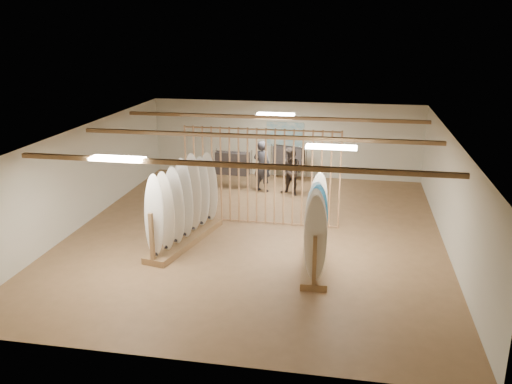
% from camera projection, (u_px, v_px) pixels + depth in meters
% --- Properties ---
extents(floor, '(12.00, 12.00, 0.00)m').
position_uv_depth(floor, '(256.00, 233.00, 14.91)').
color(floor, '#926C46').
rests_on(floor, ground).
extents(ceiling, '(12.00, 12.00, 0.00)m').
position_uv_depth(ceiling, '(256.00, 133.00, 14.08)').
color(ceiling, gray).
rests_on(ceiling, ground).
extents(wall_back, '(12.00, 0.00, 12.00)m').
position_uv_depth(wall_back, '(285.00, 139.00, 20.13)').
color(wall_back, beige).
rests_on(wall_back, ground).
extents(wall_front, '(12.00, 0.00, 12.00)m').
position_uv_depth(wall_front, '(190.00, 288.00, 8.86)').
color(wall_front, beige).
rests_on(wall_front, ground).
extents(wall_left, '(0.00, 12.00, 12.00)m').
position_uv_depth(wall_left, '(83.00, 176.00, 15.36)').
color(wall_left, beige).
rests_on(wall_left, ground).
extents(wall_right, '(0.00, 12.00, 12.00)m').
position_uv_depth(wall_right, '(451.00, 195.00, 13.63)').
color(wall_right, beige).
rests_on(wall_right, ground).
extents(ceiling_slats, '(9.50, 6.12, 0.10)m').
position_uv_depth(ceiling_slats, '(256.00, 136.00, 14.10)').
color(ceiling_slats, olive).
rests_on(ceiling_slats, ground).
extents(light_panels, '(1.20, 0.35, 0.06)m').
position_uv_depth(light_panels, '(256.00, 136.00, 14.09)').
color(light_panels, white).
rests_on(light_panels, ground).
extents(bamboo_partition, '(4.45, 0.05, 2.78)m').
position_uv_depth(bamboo_partition, '(261.00, 177.00, 15.25)').
color(bamboo_partition, tan).
rests_on(bamboo_partition, ground).
extents(poster, '(1.40, 0.03, 0.90)m').
position_uv_depth(poster, '(285.00, 134.00, 20.05)').
color(poster, teal).
rests_on(poster, ground).
extents(rack_left, '(1.27, 3.24, 2.22)m').
position_uv_depth(rack_left, '(184.00, 215.00, 14.06)').
color(rack_left, olive).
rests_on(rack_left, floor).
extents(rack_right, '(0.71, 2.26, 2.12)m').
position_uv_depth(rack_right, '(315.00, 241.00, 12.52)').
color(rack_right, olive).
rests_on(rack_right, floor).
extents(clothing_rack_a, '(1.28, 0.40, 1.37)m').
position_uv_depth(clothing_rack_a, '(233.00, 164.00, 18.73)').
color(clothing_rack_a, silver).
rests_on(clothing_rack_a, floor).
extents(clothing_rack_b, '(1.20, 0.66, 1.34)m').
position_uv_depth(clothing_rack_b, '(289.00, 157.00, 19.68)').
color(clothing_rack_b, silver).
rests_on(clothing_rack_b, floor).
extents(shopper_a, '(0.86, 0.72, 2.00)m').
position_uv_depth(shopper_a, '(262.00, 163.00, 18.39)').
color(shopper_a, '#2B2B33').
rests_on(shopper_a, floor).
extents(shopper_b, '(1.09, 1.00, 1.82)m').
position_uv_depth(shopper_b, '(291.00, 169.00, 18.00)').
color(shopper_b, '#342C28').
rests_on(shopper_b, floor).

